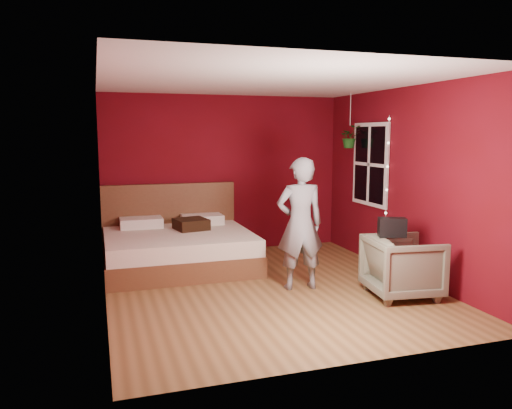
{
  "coord_description": "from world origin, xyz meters",
  "views": [
    {
      "loc": [
        -2.05,
        -5.86,
        1.96
      ],
      "look_at": [
        -0.04,
        0.4,
        1.03
      ],
      "focal_mm": 35.0,
      "sensor_mm": 36.0,
      "label": 1
    }
  ],
  "objects": [
    {
      "name": "throw_pillow",
      "position": [
        -0.71,
        1.5,
        0.61
      ],
      "size": [
        0.53,
        0.53,
        0.16
      ],
      "primitive_type": "cube",
      "rotation": [
        0.0,
        0.0,
        0.19
      ],
      "color": "black",
      "rests_on": "bed"
    },
    {
      "name": "room_walls",
      "position": [
        0.0,
        0.0,
        1.68
      ],
      "size": [
        4.04,
        4.54,
        2.62
      ],
      "color": "#5D0916",
      "rests_on": "ground"
    },
    {
      "name": "fairy_lights",
      "position": [
        1.94,
        0.38,
        1.5
      ],
      "size": [
        0.04,
        0.04,
        1.45
      ],
      "color": "silver",
      "rests_on": "room_walls"
    },
    {
      "name": "window",
      "position": [
        1.97,
        0.9,
        1.5
      ],
      "size": [
        0.05,
        0.97,
        1.27
      ],
      "color": "white",
      "rests_on": "room_walls"
    },
    {
      "name": "handbag",
      "position": [
        1.31,
        -0.76,
        0.86
      ],
      "size": [
        0.36,
        0.26,
        0.23
      ],
      "primitive_type": "cube",
      "rotation": [
        0.0,
        0.0,
        -0.35
      ],
      "color": "black",
      "rests_on": "armchair"
    },
    {
      "name": "floor",
      "position": [
        0.0,
        0.0,
        0.0
      ],
      "size": [
        4.5,
        4.5,
        0.0
      ],
      "primitive_type": "plane",
      "color": "brown",
      "rests_on": "ground"
    },
    {
      "name": "hanging_plant",
      "position": [
        1.8,
        1.26,
        1.92
      ],
      "size": [
        0.35,
        0.31,
        0.86
      ],
      "color": "silver",
      "rests_on": "room_walls"
    },
    {
      "name": "armchair",
      "position": [
        1.44,
        -0.81,
        0.37
      ],
      "size": [
        0.91,
        0.89,
        0.74
      ],
      "primitive_type": "imported",
      "rotation": [
        0.0,
        0.0,
        1.44
      ],
      "color": "#6B6B55",
      "rests_on": "ground"
    },
    {
      "name": "bed",
      "position": [
        -0.94,
        1.4,
        0.3
      ],
      "size": [
        2.13,
        1.81,
        1.17
      ],
      "color": "brown",
      "rests_on": "ground"
    },
    {
      "name": "person",
      "position": [
        0.38,
        -0.14,
        0.84
      ],
      "size": [
        0.64,
        0.45,
        1.68
      ],
      "primitive_type": "imported",
      "rotation": [
        0.0,
        0.0,
        3.06
      ],
      "color": "slate",
      "rests_on": "ground"
    }
  ]
}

